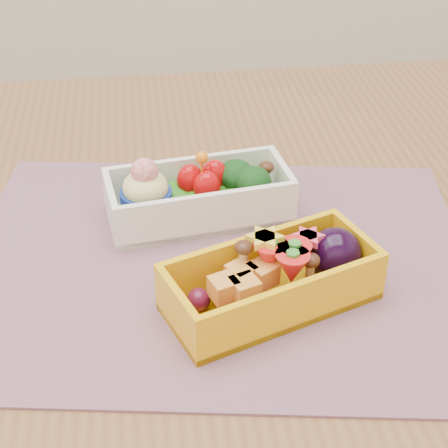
{
  "coord_description": "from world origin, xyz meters",
  "views": [
    {
      "loc": [
        -0.09,
        -0.56,
        1.16
      ],
      "look_at": [
        -0.02,
        -0.03,
        0.79
      ],
      "focal_mm": 58.56,
      "sensor_mm": 36.0,
      "label": 1
    }
  ],
  "objects": [
    {
      "name": "table",
      "position": [
        0.0,
        0.0,
        0.65
      ],
      "size": [
        1.2,
        0.8,
        0.75
      ],
      "color": "brown",
      "rests_on": "ground"
    },
    {
      "name": "placemat",
      "position": [
        -0.03,
        -0.04,
        0.75
      ],
      "size": [
        0.5,
        0.42,
        0.0
      ],
      "primitive_type": "cube",
      "rotation": [
        0.0,
        0.0,
        -0.16
      ],
      "color": "#8A5F64",
      "rests_on": "table"
    },
    {
      "name": "bento_white",
      "position": [
        -0.04,
        0.04,
        0.78
      ],
      "size": [
        0.18,
        0.1,
        0.07
      ],
      "rotation": [
        0.0,
        0.0,
        0.14
      ],
      "color": "white",
      "rests_on": "placemat"
    },
    {
      "name": "bento_yellow",
      "position": [
        0.02,
        -0.1,
        0.78
      ],
      "size": [
        0.19,
        0.13,
        0.06
      ],
      "rotation": [
        0.0,
        0.0,
        0.35
      ],
      "color": "#ECAB0C",
      "rests_on": "placemat"
    }
  ]
}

